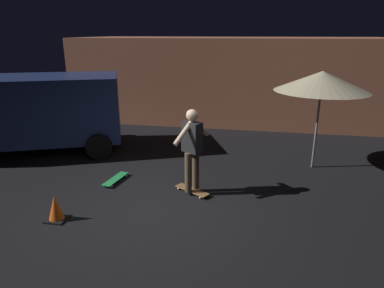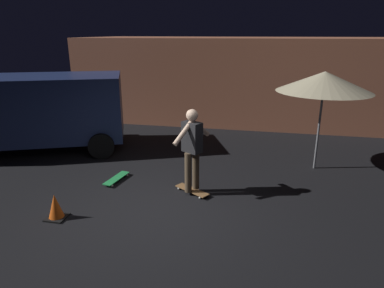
{
  "view_description": "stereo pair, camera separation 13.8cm",
  "coord_description": "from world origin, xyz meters",
  "px_view_note": "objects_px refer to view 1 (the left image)",
  "views": [
    {
      "loc": [
        1.71,
        -5.21,
        3.12
      ],
      "look_at": [
        0.57,
        0.97,
        1.05
      ],
      "focal_mm": 31.83,
      "sensor_mm": 36.0,
      "label": 1
    },
    {
      "loc": [
        1.85,
        -5.18,
        3.12
      ],
      "look_at": [
        0.57,
        0.97,
        1.05
      ],
      "focal_mm": 31.83,
      "sensor_mm": 36.0,
      "label": 2
    }
  ],
  "objects_px": {
    "skateboard_spare": "(116,179)",
    "patio_umbrella": "(322,81)",
    "parked_van": "(30,110)",
    "skater": "(192,145)",
    "skateboard_ridden": "(192,190)",
    "traffic_cone": "(56,209)"
  },
  "relations": [
    {
      "from": "skateboard_ridden",
      "to": "traffic_cone",
      "type": "relative_size",
      "value": 1.67
    },
    {
      "from": "parked_van",
      "to": "skateboard_spare",
      "type": "bearing_deg",
      "value": -27.26
    },
    {
      "from": "patio_umbrella",
      "to": "skateboard_spare",
      "type": "xyz_separation_m",
      "value": [
        -4.37,
        -1.66,
        -2.02
      ]
    },
    {
      "from": "patio_umbrella",
      "to": "parked_van",
      "type": "bearing_deg",
      "value": -178.94
    },
    {
      "from": "skateboard_spare",
      "to": "skater",
      "type": "height_order",
      "value": "skater"
    },
    {
      "from": "skateboard_spare",
      "to": "parked_van",
      "type": "bearing_deg",
      "value": 152.74
    },
    {
      "from": "patio_umbrella",
      "to": "skateboard_ridden",
      "type": "height_order",
      "value": "patio_umbrella"
    },
    {
      "from": "skateboard_spare",
      "to": "patio_umbrella",
      "type": "bearing_deg",
      "value": 20.8
    },
    {
      "from": "patio_umbrella",
      "to": "skater",
      "type": "bearing_deg",
      "value": -143.94
    },
    {
      "from": "parked_van",
      "to": "traffic_cone",
      "type": "relative_size",
      "value": 10.82
    },
    {
      "from": "parked_van",
      "to": "skater",
      "type": "relative_size",
      "value": 2.98
    },
    {
      "from": "skateboard_spare",
      "to": "skater",
      "type": "relative_size",
      "value": 0.48
    },
    {
      "from": "parked_van",
      "to": "skateboard_ridden",
      "type": "distance_m",
      "value": 5.15
    },
    {
      "from": "parked_van",
      "to": "skater",
      "type": "height_order",
      "value": "parked_van"
    },
    {
      "from": "traffic_cone",
      "to": "skater",
      "type": "bearing_deg",
      "value": 34.38
    },
    {
      "from": "patio_umbrella",
      "to": "skateboard_ridden",
      "type": "relative_size",
      "value": 3.0
    },
    {
      "from": "skateboard_ridden",
      "to": "skateboard_spare",
      "type": "distance_m",
      "value": 1.77
    },
    {
      "from": "patio_umbrella",
      "to": "traffic_cone",
      "type": "xyz_separation_m",
      "value": [
        -4.75,
        -3.36,
        -1.86
      ]
    },
    {
      "from": "parked_van",
      "to": "patio_umbrella",
      "type": "height_order",
      "value": "patio_umbrella"
    },
    {
      "from": "patio_umbrella",
      "to": "skateboard_ridden",
      "type": "xyz_separation_m",
      "value": [
        -2.61,
        -1.9,
        -2.02
      ]
    },
    {
      "from": "traffic_cone",
      "to": "skateboard_spare",
      "type": "bearing_deg",
      "value": 77.45
    },
    {
      "from": "patio_umbrella",
      "to": "skateboard_ridden",
      "type": "distance_m",
      "value": 3.81
    }
  ]
}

